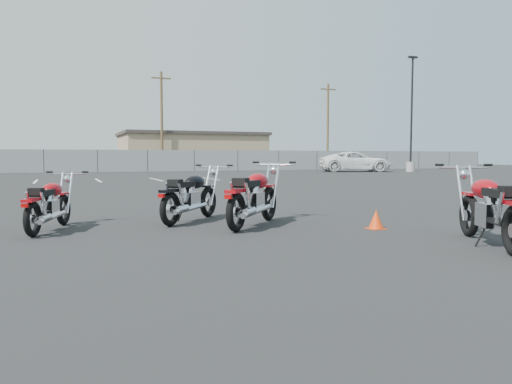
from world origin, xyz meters
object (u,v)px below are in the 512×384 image
object	(u,v)px
motorcycle_second_black	(191,196)
white_van	(355,156)
motorcycle_rear_red	(491,209)
motorcycle_third_red	(254,197)
motorcycle_front_red	(49,204)

from	to	relation	value
motorcycle_second_black	white_van	size ratio (longest dim) A/B	0.28
motorcycle_second_black	motorcycle_rear_red	world-z (taller)	motorcycle_rear_red
motorcycle_second_black	motorcycle_rear_red	bearing A→B (deg)	-51.52
motorcycle_second_black	motorcycle_rear_red	distance (m)	5.23
motorcycle_second_black	motorcycle_third_red	size ratio (longest dim) A/B	0.94
motorcycle_third_red	motorcycle_rear_red	distance (m)	3.87
motorcycle_rear_red	white_van	size ratio (longest dim) A/B	0.33
motorcycle_front_red	motorcycle_second_black	xyz separation A→B (m)	(2.50, 0.31, 0.05)
motorcycle_front_red	motorcycle_rear_red	bearing A→B (deg)	-33.36
motorcycle_front_red	motorcycle_rear_red	xyz separation A→B (m)	(5.76, -3.79, 0.07)
motorcycle_rear_red	motorcycle_third_red	bearing A→B (deg)	127.45
motorcycle_front_red	motorcycle_third_red	bearing A→B (deg)	-11.95
motorcycle_front_red	motorcycle_second_black	size ratio (longest dim) A/B	1.03
motorcycle_third_red	white_van	size ratio (longest dim) A/B	0.30
motorcycle_third_red	motorcycle_second_black	bearing A→B (deg)	131.38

